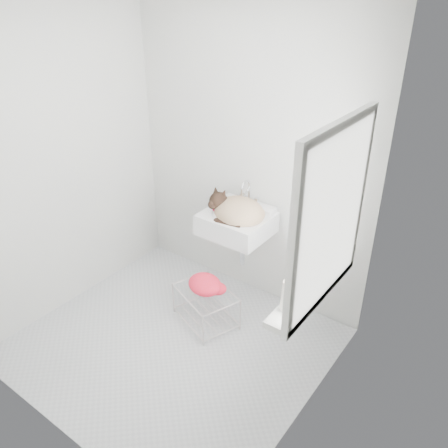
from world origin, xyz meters
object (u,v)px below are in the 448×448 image
Objects in this scene: wire_rack at (206,306)px; cat at (237,211)px; sink at (237,214)px; bottle_a at (289,311)px; bottle_c at (324,273)px; bottle_b at (307,292)px.

cat is at bearing 81.95° from wire_rack.
sink is 0.79m from wire_rack.
sink is 1.14× the size of cat.
bottle_a is 0.47m from bottle_c.
bottle_a reaches higher than bottle_b.
bottle_a is 0.23m from bottle_b.
cat reaches higher than wire_rack.
bottle_b is at bearing -12.73° from wire_rack.
bottle_a is at bearing -90.00° from bottle_b.
cat is at bearing -54.09° from sink.
bottle_b reaches higher than wire_rack.
cat is 0.97m from bottle_c.
bottle_b is (0.93, -0.59, 0.00)m from sink.
bottle_b is 0.24m from bottle_c.
cat reaches higher than bottle_b.
bottle_c is at bearing 90.00° from bottle_b.
sink is 0.05m from cat.
sink is 1.10m from bottle_b.
cat is at bearing 138.86° from bottle_a.
bottle_a is at bearing -24.73° from wire_rack.
sink is 2.72× the size of bottle_b.
cat reaches higher than bottle_c.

